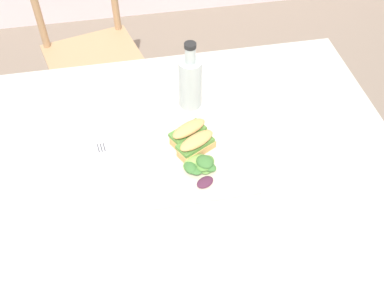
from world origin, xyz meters
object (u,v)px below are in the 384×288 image
object	(u,v)px
dining_table	(182,188)
plate_lunch	(195,159)
sandwich_half_back	(189,132)
chair_wooden_far	(92,53)
sandwich_half_front	(196,144)
fork_on_napkin	(106,164)
bottle_cold_brew	(190,84)

from	to	relation	value
dining_table	plate_lunch	world-z (taller)	plate_lunch
sandwich_half_back	chair_wooden_far	bearing A→B (deg)	108.07
sandwich_half_front	fork_on_napkin	world-z (taller)	sandwich_half_front
plate_lunch	sandwich_half_back	size ratio (longest dim) A/B	2.51
fork_on_napkin	plate_lunch	bearing A→B (deg)	-6.07
sandwich_half_back	fork_on_napkin	world-z (taller)	sandwich_half_back
chair_wooden_far	sandwich_half_back	world-z (taller)	chair_wooden_far
dining_table	plate_lunch	size ratio (longest dim) A/B	4.22
dining_table	sandwich_half_back	world-z (taller)	sandwich_half_back
dining_table	sandwich_half_front	bearing A→B (deg)	20.35
sandwich_half_front	chair_wooden_far	bearing A→B (deg)	107.88
fork_on_napkin	bottle_cold_brew	world-z (taller)	bottle_cold_brew
chair_wooden_far	sandwich_half_back	xyz separation A→B (m)	(0.28, -0.87, 0.33)
plate_lunch	fork_on_napkin	distance (m)	0.24
bottle_cold_brew	dining_table	bearing A→B (deg)	-106.44
fork_on_napkin	bottle_cold_brew	distance (m)	0.34
chair_wooden_far	bottle_cold_brew	xyz separation A→B (m)	(0.32, -0.72, 0.37)
sandwich_half_front	plate_lunch	bearing A→B (deg)	-111.63
plate_lunch	bottle_cold_brew	xyz separation A→B (m)	(0.03, 0.22, 0.07)
chair_wooden_far	sandwich_half_front	xyz separation A→B (m)	(0.30, -0.92, 0.33)
sandwich_half_back	bottle_cold_brew	xyz separation A→B (m)	(0.03, 0.15, 0.04)
sandwich_half_front	sandwich_half_back	world-z (taller)	same
dining_table	fork_on_napkin	size ratio (longest dim) A/B	6.51
dining_table	sandwich_half_back	distance (m)	0.18
sandwich_half_back	fork_on_napkin	bearing A→B (deg)	-169.66
sandwich_half_front	fork_on_napkin	bearing A→B (deg)	178.90
bottle_cold_brew	chair_wooden_far	bearing A→B (deg)	113.85
plate_lunch	sandwich_half_front	world-z (taller)	sandwich_half_front
fork_on_napkin	bottle_cold_brew	size ratio (longest dim) A/B	0.86
sandwich_half_back	fork_on_napkin	xyz separation A→B (m)	(-0.23, -0.04, -0.03)
dining_table	bottle_cold_brew	bearing A→B (deg)	73.56
chair_wooden_far	plate_lunch	bearing A→B (deg)	-72.93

